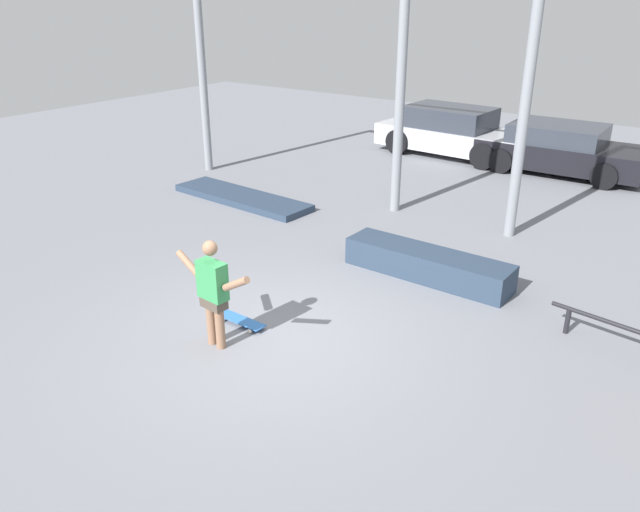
% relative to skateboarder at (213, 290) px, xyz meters
% --- Properties ---
extents(ground_plane, '(36.00, 36.00, 0.00)m').
position_rel_skateboarder_xyz_m(ground_plane, '(0.46, 0.53, -0.82)').
color(ground_plane, slate).
extents(skateboarder, '(1.36, 0.24, 1.50)m').
position_rel_skateboarder_xyz_m(skateboarder, '(0.00, 0.00, 0.00)').
color(skateboarder, '#8C664C').
rests_on(skateboarder, ground_plane).
extents(skateboard, '(0.78, 0.26, 0.08)m').
position_rel_skateboarder_xyz_m(skateboard, '(-0.11, 0.60, -0.76)').
color(skateboard, '#2D66B2').
rests_on(skateboard, ground_plane).
extents(grind_box, '(2.81, 0.73, 0.46)m').
position_rel_skateboarder_xyz_m(grind_box, '(1.29, 3.56, -0.59)').
color(grind_box, '#28384C').
rests_on(grind_box, ground_plane).
extents(manual_pad, '(3.52, 1.13, 0.15)m').
position_rel_skateboarder_xyz_m(manual_pad, '(-3.88, 4.76, -0.75)').
color(manual_pad, '#28384C').
rests_on(manual_pad, ground_plane).
extents(canopy_support_left, '(5.75, 0.20, 5.34)m').
position_rel_skateboarder_xyz_m(canopy_support_left, '(-3.57, 6.20, 2.49)').
color(canopy_support_left, gray).
rests_on(canopy_support_left, ground_plane).
extents(parked_car_silver, '(4.31, 2.02, 1.34)m').
position_rel_skateboarder_xyz_m(parked_car_silver, '(-1.86, 11.28, -0.17)').
color(parked_car_silver, '#B7BABF').
rests_on(parked_car_silver, ground_plane).
extents(parked_car_black, '(4.06, 2.08, 1.22)m').
position_rel_skateboarder_xyz_m(parked_car_black, '(1.13, 11.27, -0.22)').
color(parked_car_black, black).
rests_on(parked_car_black, ground_plane).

